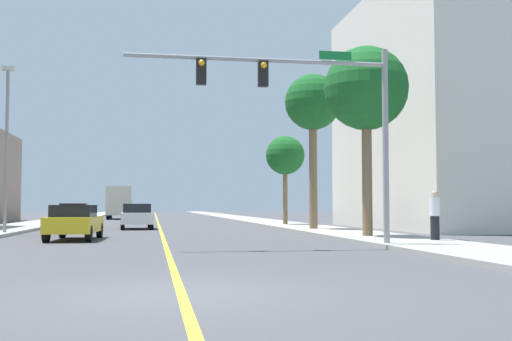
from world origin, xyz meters
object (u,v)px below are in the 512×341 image
object	(u,v)px
palm_near	(366,90)
traffic_signal_mast	(311,101)
street_lamp	(7,140)
palm_far	(285,156)
car_white	(137,216)
car_red	(74,216)
car_yellow	(75,222)
delivery_truck	(119,202)
pedestrian	(435,215)
palm_mid	(313,105)

from	to	relation	value
palm_near	traffic_signal_mast	bearing A→B (deg)	-126.91
street_lamp	palm_far	xyz separation A→B (m)	(15.65, 10.06, 0.22)
traffic_signal_mast	palm_far	bearing A→B (deg)	80.03
street_lamp	palm_near	size ratio (longest dim) A/B	1.00
street_lamp	car_white	distance (m)	9.80
car_red	car_yellow	distance (m)	14.09
palm_far	delivery_truck	world-z (taller)	palm_far
car_white	palm_far	bearing A→B (deg)	15.88
car_yellow	pedestrian	size ratio (longest dim) A/B	2.58
street_lamp	palm_near	distance (m)	16.85
palm_near	street_lamp	bearing A→B (deg)	158.08
palm_far	car_white	size ratio (longest dim) A/B	1.38
street_lamp	palm_mid	bearing A→B (deg)	7.03
palm_near	car_white	world-z (taller)	palm_near
traffic_signal_mast	car_yellow	xyz separation A→B (m)	(-8.18, 6.28, -4.06)
palm_far	pedestrian	distance (m)	20.06
street_lamp	pedestrian	size ratio (longest dim) A/B	4.44
traffic_signal_mast	pedestrian	distance (m)	6.40
traffic_signal_mast	palm_mid	world-z (taller)	palm_mid
traffic_signal_mast	pedestrian	world-z (taller)	traffic_signal_mast
traffic_signal_mast	street_lamp	xyz separation A→B (m)	(-11.93, 11.08, -0.30)
street_lamp	car_red	xyz separation A→B (m)	(2.02, 9.18, -3.73)
traffic_signal_mast	pedestrian	bearing A→B (deg)	16.46
palm_far	car_red	distance (m)	14.22
palm_mid	palm_far	size ratio (longest dim) A/B	1.42
palm_near	car_yellow	world-z (taller)	palm_near
car_white	pedestrian	distance (m)	19.81
traffic_signal_mast	car_white	bearing A→B (deg)	108.53
palm_far	street_lamp	bearing A→B (deg)	-147.27
palm_far	car_red	bearing A→B (deg)	-176.30
palm_near	palm_mid	size ratio (longest dim) A/B	0.93
palm_mid	car_yellow	bearing A→B (deg)	-150.14
palm_mid	car_white	bearing A→B (deg)	152.42
palm_near	delivery_truck	xyz separation A→B (m)	(-12.11, 41.16, -4.44)
palm_far	car_red	xyz separation A→B (m)	(-13.63, -0.88, -3.96)
car_yellow	palm_near	bearing A→B (deg)	-4.98
palm_mid	pedestrian	distance (m)	13.00
traffic_signal_mast	car_red	bearing A→B (deg)	116.08
traffic_signal_mast	street_lamp	distance (m)	16.29
car_red	car_yellow	bearing A→B (deg)	95.55
street_lamp	palm_far	distance (m)	18.61
car_white	delivery_truck	distance (m)	28.16
traffic_signal_mast	street_lamp	world-z (taller)	street_lamp
traffic_signal_mast	pedestrian	size ratio (longest dim) A/B	4.91
traffic_signal_mast	palm_near	xyz separation A→B (m)	(3.62, 4.82, 1.38)
delivery_truck	pedestrian	world-z (taller)	delivery_truck
car_white	car_red	bearing A→B (deg)	147.13
car_white	palm_mid	bearing A→B (deg)	-29.83
palm_far	delivery_truck	bearing A→B (deg)	116.15
palm_far	pedestrian	size ratio (longest dim) A/B	3.36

